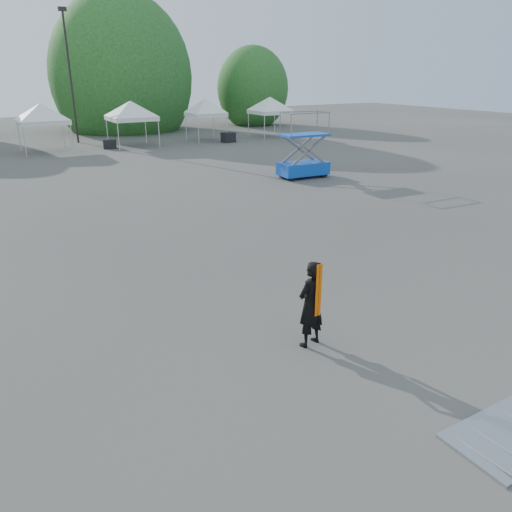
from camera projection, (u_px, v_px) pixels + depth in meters
ground at (229, 299)px, 12.60m from camera, size 120.00×120.00×0.00m
light_pole_east at (69, 69)px, 37.98m from camera, size 0.60×0.25×9.80m
tree_mid_e at (122, 77)px, 46.71m from camera, size 5.12×5.12×7.79m
tree_far_e at (253, 89)px, 51.66m from camera, size 3.84×3.84×5.84m
tent_e at (41, 107)px, 34.13m from camera, size 4.56×4.56×3.88m
tent_f at (130, 105)px, 36.67m from camera, size 4.56×4.56×3.88m
tent_g at (205, 102)px, 39.77m from camera, size 3.80×3.80×3.88m
tent_h at (270, 100)px, 42.25m from camera, size 4.10×4.10×3.88m
man at (311, 304)px, 10.20m from camera, size 0.77×0.59×1.87m
scissor_lift at (304, 145)px, 26.30m from camera, size 2.70×1.45×3.40m
crate_mid at (110, 144)px, 36.65m from camera, size 1.04×0.93×0.66m
crate_east at (228, 137)px, 39.93m from camera, size 1.12×0.95×0.77m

